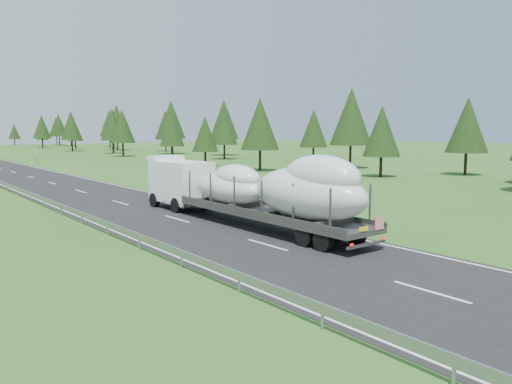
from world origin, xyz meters
TOP-DOWN VIEW (x-y plane):
  - ground at (0.00, 0.00)m, footprint 400.00×400.00m
  - highway_sign at (7.20, 80.00)m, footprint 0.08×0.90m
  - tree_line_right at (38.76, 88.38)m, footprint 26.57×241.09m
  - boat_truck at (2.38, 13.39)m, footprint 3.04×19.84m

SIDE VIEW (x-z plane):
  - ground at x=0.00m, z-range 0.00..0.00m
  - highway_sign at x=7.20m, z-range 0.51..3.11m
  - boat_truck at x=2.38m, z-range 0.06..4.45m
  - tree_line_right at x=38.76m, z-range 0.68..13.23m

